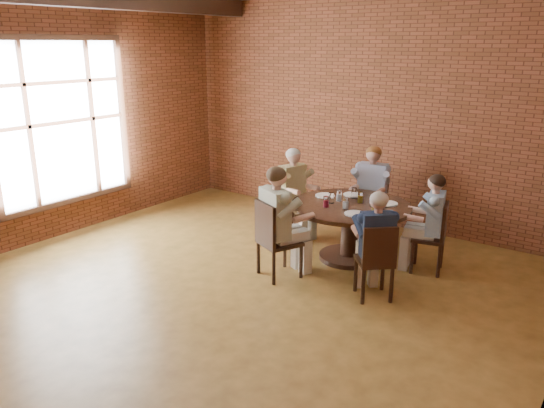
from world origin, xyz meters
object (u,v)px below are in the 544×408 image
Objects in this scene: diner_b at (371,192)px; chair_c at (291,201)px; diner_a at (430,224)px; chair_b at (372,201)px; chair_d at (273,237)px; diner_c at (295,193)px; dining_table at (350,221)px; diner_d at (280,223)px; smartphone at (381,215)px; chair_a at (435,235)px; chair_e at (376,259)px; diner_e at (375,245)px.

chair_c is (-0.98, -0.60, -0.16)m from diner_b.
diner_a reaches higher than chair_c.
diner_b is at bearing -90.00° from chair_b.
diner_a is 1.92m from chair_d.
diner_b reaches higher than diner_c.
chair_c is (-1.15, 0.36, -0.03)m from dining_table.
diner_d is (-0.25, -2.00, 0.17)m from chair_b.
diner_d is 9.76× the size of smartphone.
diner_a is 2.12m from chair_c.
smartphone is at bearing -90.89° from chair_c.
chair_c is 0.17m from diner_c.
diner_c reaches higher than chair_b.
diner_c is 1.35× the size of chair_d.
diner_d is (-1.40, -1.19, 0.06)m from diner_a.
diner_a reaches higher than chair_d.
smartphone is (0.70, -1.22, 0.25)m from chair_b.
diner_b is (-1.21, 0.71, 0.18)m from chair_a.
dining_table is at bearing -90.00° from chair_d.
chair_b reaches higher than chair_a.
chair_d is 6.83× the size of smartphone.
diner_b is 2.06m from chair_e.
diner_d is at bearing -90.00° from chair_d.
diner_a is at bearing -76.24° from chair_c.
chair_d is (-0.47, -1.04, -0.01)m from dining_table.
dining_table is 1.14m from chair_d.
chair_b is at bearing -105.02° from chair_e.
chair_d is at bearing -114.48° from dining_table.
chair_c reaches higher than chair_a.
diner_a is 1.29× the size of chair_d.
diner_a reaches higher than chair_a.
chair_d is (0.61, -1.38, -0.13)m from diner_c.
diner_d is at bearing -148.74° from smartphone.
diner_c is at bearing -41.73° from chair_d.
chair_a is 0.93× the size of chair_d.
chair_e is at bearing -105.05° from chair_c.
dining_table is 0.99m from diner_a.
diner_a is 1.12m from chair_e.
chair_d is (-1.50, -1.28, 0.03)m from chair_a.
chair_c is at bearing -106.91° from diner_a.
dining_table is 1.75× the size of chair_e.
smartphone is (-0.52, -0.43, 0.27)m from chair_a.
chair_d is 1.26m from chair_e.
chair_a is 1.91m from diner_d.
dining_table is 1.20× the size of diner_c.
chair_e is at bearing -47.99° from dining_table.
chair_d reaches higher than chair_e.
chair_a is at bearing -147.78° from diner_e.
chair_a is 0.65× the size of diner_d.
chair_a is 1.98m from chair_d.
chair_d is at bearing -138.91° from diner_c.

